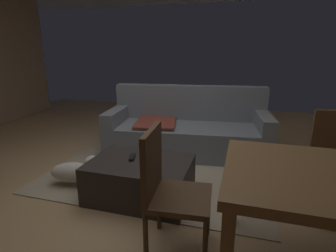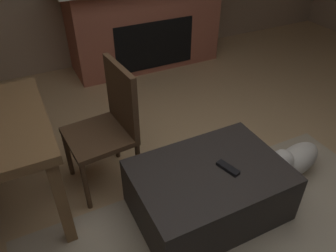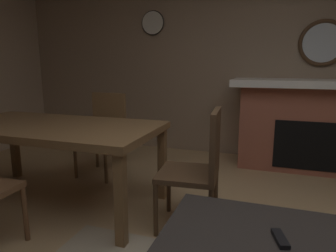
{
  "view_description": "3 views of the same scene",
  "coord_description": "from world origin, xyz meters",
  "px_view_note": "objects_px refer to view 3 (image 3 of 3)",
  "views": [
    {
      "loc": [
        0.96,
        -2.35,
        1.44
      ],
      "look_at": [
        0.48,
        -0.7,
        0.95
      ],
      "focal_mm": 28.16,
      "sensor_mm": 36.0,
      "label": 1
    },
    {
      "loc": [
        0.94,
        1.13,
        1.85
      ],
      "look_at": [
        0.15,
        -0.48,
        0.55
      ],
      "focal_mm": 34.96,
      "sensor_mm": 36.0,
      "label": 2
    },
    {
      "loc": [
        0.01,
        1.4,
        1.25
      ],
      "look_at": [
        0.64,
        -0.47,
        0.85
      ],
      "focal_mm": 32.43,
      "sensor_mm": 36.0,
      "label": 3
    }
  ],
  "objects_px": {
    "tv_remote": "(280,238)",
    "wall_clock": "(153,23)",
    "dining_chair_west": "(200,163)",
    "dining_table": "(52,132)",
    "fireplace": "(318,125)",
    "dining_chair_south": "(104,129)",
    "round_wall_mirror": "(323,43)"
  },
  "relations": [
    {
      "from": "dining_table",
      "to": "dining_chair_south",
      "type": "relative_size",
      "value": 2.02
    },
    {
      "from": "fireplace",
      "to": "dining_chair_south",
      "type": "height_order",
      "value": "fireplace"
    },
    {
      "from": "dining_chair_west",
      "to": "wall_clock",
      "type": "xyz_separation_m",
      "value": [
        1.19,
        -2.07,
        1.31
      ]
    },
    {
      "from": "fireplace",
      "to": "dining_chair_west",
      "type": "height_order",
      "value": "fireplace"
    },
    {
      "from": "wall_clock",
      "to": "dining_table",
      "type": "bearing_deg",
      "value": 86.08
    },
    {
      "from": "dining_table",
      "to": "dining_chair_south",
      "type": "height_order",
      "value": "dining_chair_south"
    },
    {
      "from": "round_wall_mirror",
      "to": "dining_chair_west",
      "type": "xyz_separation_m",
      "value": [
        1.03,
        2.07,
        -0.98
      ]
    },
    {
      "from": "tv_remote",
      "to": "dining_chair_west",
      "type": "relative_size",
      "value": 0.17
    },
    {
      "from": "fireplace",
      "to": "round_wall_mirror",
      "type": "relative_size",
      "value": 3.61
    },
    {
      "from": "dining_chair_west",
      "to": "fireplace",
      "type": "bearing_deg",
      "value": -120.01
    },
    {
      "from": "tv_remote",
      "to": "dining_chair_south",
      "type": "bearing_deg",
      "value": -54.86
    },
    {
      "from": "dining_table",
      "to": "tv_remote",
      "type": "bearing_deg",
      "value": 160.97
    },
    {
      "from": "round_wall_mirror",
      "to": "dining_chair_south",
      "type": "bearing_deg",
      "value": 27.18
    },
    {
      "from": "round_wall_mirror",
      "to": "dining_chair_south",
      "type": "relative_size",
      "value": 0.61
    },
    {
      "from": "tv_remote",
      "to": "wall_clock",
      "type": "height_order",
      "value": "wall_clock"
    },
    {
      "from": "dining_chair_south",
      "to": "dining_chair_west",
      "type": "bearing_deg",
      "value": 146.95
    },
    {
      "from": "tv_remote",
      "to": "dining_chair_west",
      "type": "distance_m",
      "value": 0.88
    },
    {
      "from": "dining_chair_south",
      "to": "dining_table",
      "type": "bearing_deg",
      "value": 89.57
    },
    {
      "from": "round_wall_mirror",
      "to": "dining_table",
      "type": "xyz_separation_m",
      "value": [
        2.36,
        2.08,
        -0.84
      ]
    },
    {
      "from": "fireplace",
      "to": "round_wall_mirror",
      "type": "bearing_deg",
      "value": -90.0
    },
    {
      "from": "dining_table",
      "to": "wall_clock",
      "type": "xyz_separation_m",
      "value": [
        -0.14,
        -2.08,
        1.17
      ]
    },
    {
      "from": "round_wall_mirror",
      "to": "dining_chair_south",
      "type": "height_order",
      "value": "round_wall_mirror"
    },
    {
      "from": "round_wall_mirror",
      "to": "dining_table",
      "type": "relative_size",
      "value": 0.3
    },
    {
      "from": "fireplace",
      "to": "tv_remote",
      "type": "height_order",
      "value": "fireplace"
    },
    {
      "from": "tv_remote",
      "to": "dining_table",
      "type": "xyz_separation_m",
      "value": [
        1.89,
        -0.65,
        0.27
      ]
    },
    {
      "from": "wall_clock",
      "to": "tv_remote",
      "type": "bearing_deg",
      "value": 122.65
    },
    {
      "from": "round_wall_mirror",
      "to": "fireplace",
      "type": "bearing_deg",
      "value": 90.0
    },
    {
      "from": "tv_remote",
      "to": "dining_chair_west",
      "type": "bearing_deg",
      "value": -65.56
    },
    {
      "from": "tv_remote",
      "to": "wall_clock",
      "type": "relative_size",
      "value": 0.47
    },
    {
      "from": "dining_chair_south",
      "to": "round_wall_mirror",
      "type": "bearing_deg",
      "value": -152.82
    },
    {
      "from": "fireplace",
      "to": "dining_chair_south",
      "type": "xyz_separation_m",
      "value": [
        2.36,
        0.92,
        -0.02
      ]
    },
    {
      "from": "dining_chair_west",
      "to": "dining_table",
      "type": "bearing_deg",
      "value": 0.34
    }
  ]
}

